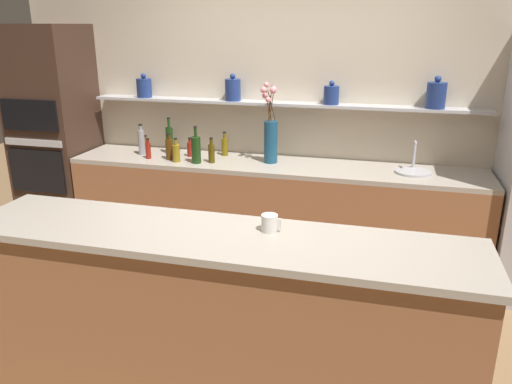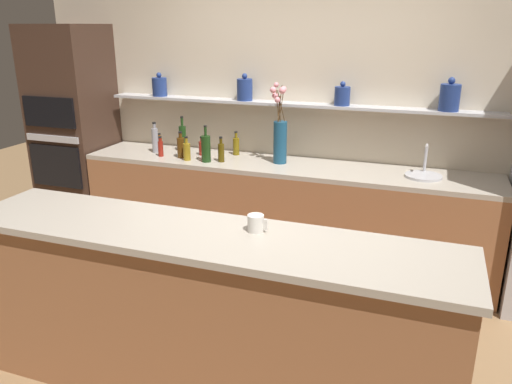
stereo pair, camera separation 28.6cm
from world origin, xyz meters
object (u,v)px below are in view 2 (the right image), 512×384
Objects in this scene: bottle_oil_2 at (221,152)px; bottle_wine_9 at (183,138)px; bottle_oil_3 at (187,151)px; bottle_sauce_8 at (160,143)px; sink_fixture at (424,174)px; bottle_sauce_1 at (161,148)px; oven_tower at (75,133)px; coffee_mug at (256,223)px; flower_vase at (280,135)px; bottle_wine_7 at (206,148)px; bottle_spirit_5 at (181,147)px; bottle_spirit_4 at (155,139)px; bottle_oil_0 at (236,146)px; bottle_sauce_6 at (202,147)px.

bottle_wine_9 is at bearing 155.82° from bottle_oil_2.
bottle_sauce_8 is at bearing 150.81° from bottle_oil_3.
sink_fixture is 1.54× the size of bottle_sauce_1.
oven_tower is 1.64m from bottle_oil_2.
flower_vase is at bearing 103.14° from coffee_mug.
bottle_wine_7 is at bearing -160.82° from bottle_oil_2.
bottle_wine_7 reaches higher than sink_fixture.
bottle_spirit_5 is 0.23m from bottle_wine_9.
bottle_sauce_1 is 1.09× the size of bottle_sauce_8.
bottle_wine_9 is (-0.98, 0.08, -0.12)m from flower_vase.
bottle_spirit_4 is (-0.41, 0.16, 0.04)m from bottle_oil_3.
bottle_spirit_4 is at bearing 163.06° from bottle_spirit_5.
oven_tower is 1.52m from bottle_wine_7.
bottle_wine_7 is (1.51, -0.15, 0.00)m from oven_tower.
bottle_spirit_4 reaches higher than bottle_spirit_5.
oven_tower reaches higher than coffee_mug.
oven_tower is 8.61× the size of bottle_spirit_5.
oven_tower is at bearing -179.14° from flower_vase.
bottle_sauce_8 is (-0.75, -0.10, -0.02)m from bottle_oil_0.
sink_fixture reaches higher than coffee_mug.
oven_tower is 0.92m from bottle_spirit_4.
bottle_spirit_5 is (0.32, -0.10, -0.02)m from bottle_spirit_4.
bottle_spirit_5 is 2.23× the size of coffee_mug.
bottle_wine_7 is at bearing -55.74° from bottle_sauce_6.
bottle_sauce_8 is at bearing 159.77° from bottle_wine_7.
oven_tower reaches higher than flower_vase.
bottle_oil_2 reaches higher than bottle_sauce_6.
bottle_oil_2 is 0.66× the size of bottle_wine_9.
bottle_oil_3 is 0.47m from bottle_sauce_8.
bottle_wine_7 is at bearing -4.02° from bottle_sauce_1.
bottle_oil_0 is at bearing 174.54° from sink_fixture.
bottle_spirit_4 is at bearing -93.71° from bottle_sauce_8.
coffee_mug is (1.62, -1.70, 0.02)m from bottle_spirit_4.
bottle_oil_2 is at bearing -24.18° from bottle_wine_9.
bottle_oil_0 is at bearing 7.70° from bottle_sauce_8.
bottle_oil_3 is 1.23× the size of bottle_sauce_6.
bottle_sauce_1 is (-0.63, -0.29, -0.01)m from bottle_oil_0.
flower_vase reaches higher than bottle_oil_2.
bottle_sauce_6 is 0.24m from bottle_wine_9.
sink_fixture is 1.00× the size of bottle_spirit_4.
sink_fixture is at bearing 3.17° from bottle_sauce_1.
coffee_mug is at bearing -56.56° from bottle_wine_7.
bottle_sauce_1 is at bearing 175.98° from bottle_wine_7.
bottle_spirit_5 is 0.28m from bottle_wine_7.
bottle_oil_3 is at bearing -176.88° from bottle_wine_7.
bottle_oil_2 is 0.73m from bottle_spirit_4.
oven_tower is at bearing -179.79° from sink_fixture.
bottle_wine_7 is at bearing 123.44° from coffee_mug.
bottle_wine_7 is at bearing -14.06° from bottle_spirit_4.
oven_tower is at bearing 173.70° from bottle_sauce_1.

